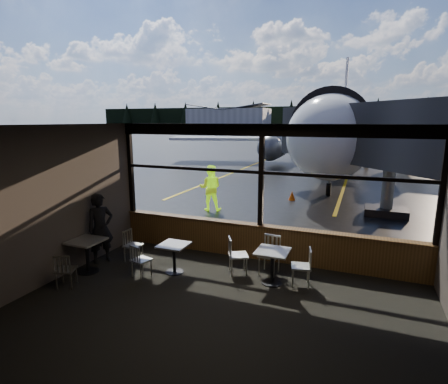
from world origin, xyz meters
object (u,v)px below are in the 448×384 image
Objects in this scene: cafe_table_mid at (174,258)px; jet_bridge at (401,153)px; chair_near_w at (238,256)px; cone_nose at (292,195)px; chair_near_e at (301,267)px; airliner at (341,98)px; passenger at (101,228)px; chair_near_n at (269,255)px; chair_left_s at (66,270)px; chair_mid_w at (133,246)px; cafe_table_near at (272,267)px; ground_crew at (210,188)px; chair_mid_s at (141,260)px; cafe_table_left at (87,256)px.

jet_bridge is at bearing 53.42° from cafe_table_mid.
chair_near_w is 8.31m from cone_nose.
chair_near_w reaches higher than chair_near_e.
airliner is 19.13× the size of passenger.
chair_near_e is 0.85m from chair_near_n.
chair_left_s is (-3.93, -2.28, -0.07)m from chair_near_n.
cone_nose is (-4.14, 1.73, -2.21)m from jet_bridge.
chair_near_n is 1.12× the size of chair_mid_w.
airliner is at bearing 101.74° from jet_bridge.
ground_crew is at bearing 125.63° from cafe_table_near.
cafe_table_near is 0.90m from chair_near_w.
cafe_table_mid is at bearing -98.57° from chair_near_w.
chair_mid_s is at bearing -142.83° from cafe_table_mid.
ground_crew is at bearing -173.26° from chair_mid_w.
jet_bridge reaches higher than passenger.
cafe_table_left is 0.89× the size of chair_near_w.
airliner is 42.59× the size of cafe_table_left.
chair_near_n is (4.06, 1.50, 0.06)m from cafe_table_left.
ground_crew is (-3.92, 5.47, 0.53)m from cafe_table_near.
cone_nose is at bearing 94.88° from chair_mid_s.
chair_left_s is 10.74m from cone_nose.
chair_mid_w is (-0.71, 0.68, 0.02)m from chair_mid_s.
ground_crew is at bearing 114.62° from chair_mid_s.
jet_bridge is 13.98× the size of chair_mid_s.
airliner reaches higher than chair_near_n.
chair_mid_s reaches higher than cafe_table_mid.
chair_near_w reaches higher than chair_mid_s.
cafe_table_near is 0.98× the size of chair_mid_s.
jet_bridge is at bearing -31.83° from chair_near_e.
airliner is at bearing 56.58° from chair_left_s.
ground_crew is (-1.62, 5.78, 0.56)m from cafe_table_mid.
cafe_table_left reaches higher than cone_nose.
ground_crew reaches higher than cafe_table_near.
chair_mid_w is at bearing 151.90° from chair_mid_s.
airliner reaches higher than chair_near_w.
cafe_table_left is 0.93× the size of chair_near_e.
chair_mid_w is at bearing -37.31° from passenger.
airliner reaches higher than passenger.
chair_near_e is 1.48m from chair_near_w.
passenger is at bearing 99.07° from cafe_table_left.
chair_mid_s is (-2.91, -0.77, 0.01)m from cafe_table_near.
ground_crew is (-3.77, -16.23, -4.34)m from airliner.
cafe_table_left is 0.45× the size of passenger.
ground_crew is at bearing 28.05° from chair_near_e.
airliner is 43.23× the size of chair_left_s.
passenger reaches higher than cone_nose.
passenger reaches higher than chair_near_n.
chair_mid_s is at bearing -127.86° from jet_bridge.
cafe_table_near is 1.82× the size of cone_nose.
ground_crew is (0.32, 6.52, 0.51)m from cafe_table_left.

